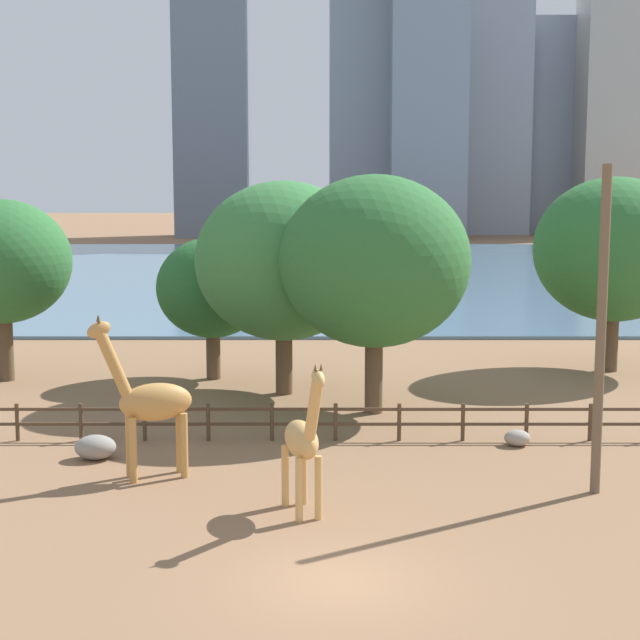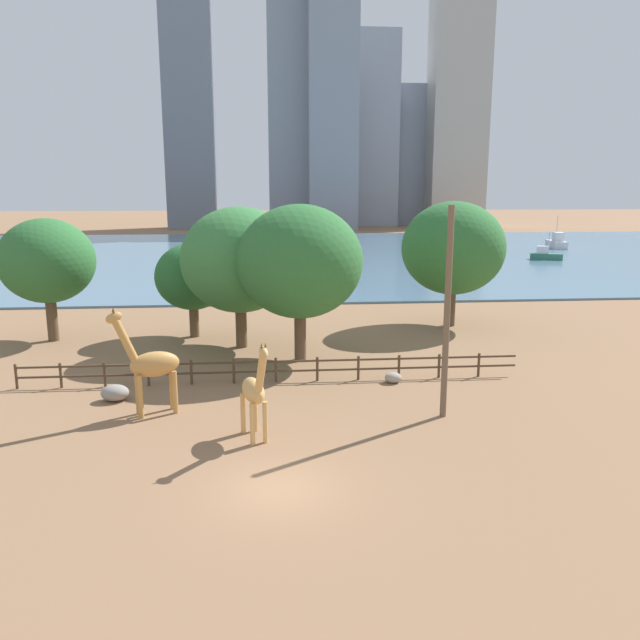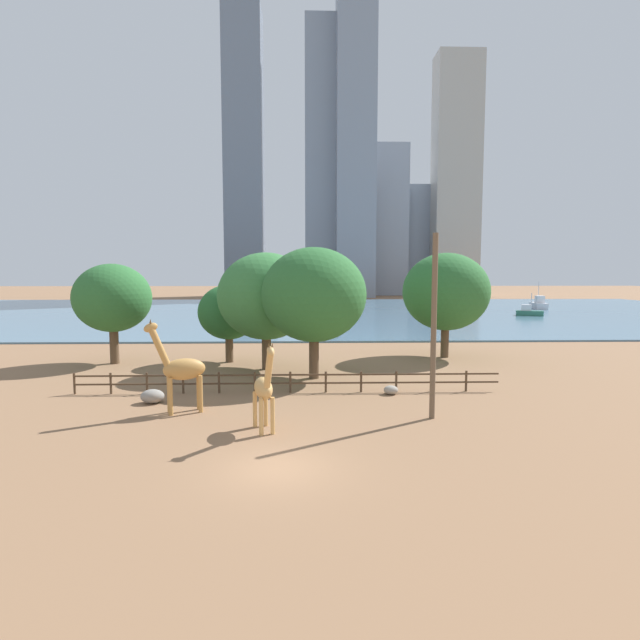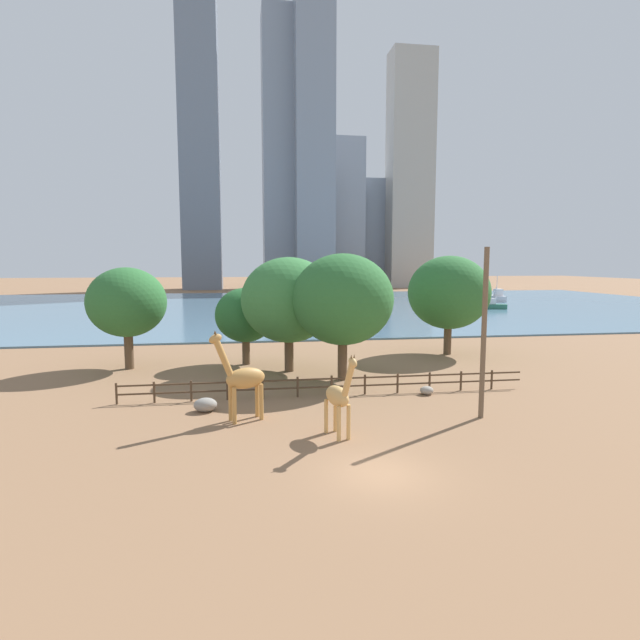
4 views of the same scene
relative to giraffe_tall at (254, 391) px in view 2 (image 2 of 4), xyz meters
name	(u,v)px [view 2 (image 2 of 4)]	position (x,y,z in m)	size (l,w,h in m)	color
ground_plane	(267,253)	(0.87, 75.57, -2.03)	(400.00, 400.00, 0.00)	#8C6647
harbor_water	(267,254)	(0.87, 72.57, -1.93)	(180.00, 86.00, 0.20)	slate
giraffe_tall	(254,391)	(0.00, 0.00, 0.00)	(1.36, 2.80, 4.32)	tan
giraffe_companion	(151,364)	(-4.61, 3.28, 0.31)	(3.12, 1.68, 5.01)	#C18C47
utility_pole	(447,314)	(8.31, 1.87, 2.62)	(0.28, 0.28, 9.30)	brown
boulder_near_fence	(393,378)	(7.09, 6.90, -1.75)	(0.87, 0.73, 0.55)	gray
boulder_by_pole	(115,393)	(-6.75, 5.28, -1.63)	(1.32, 1.05, 0.79)	gray
enclosure_fence	(266,368)	(0.46, 7.57, -1.26)	(26.12, 0.14, 1.30)	#4C3826
tree_left_large	(239,260)	(-1.06, 15.21, 3.56)	(7.32, 7.32, 8.90)	brown
tree_center_broad	(300,262)	(2.51, 11.77, 3.81)	(7.26, 7.26, 9.13)	brown
tree_right_tall	(192,277)	(-4.37, 18.40, 2.10)	(5.00, 5.00, 6.40)	brown
tree_left_small	(453,248)	(14.13, 20.27, 3.70)	(7.46, 7.46, 9.10)	brown
tree_right_small	(47,261)	(-13.64, 18.04, 3.30)	(6.12, 6.12, 8.11)	brown
boat_ferry	(234,257)	(-3.40, 57.65, -0.73)	(7.72, 5.61, 6.58)	#337259
boat_sailboat	(274,242)	(2.18, 79.94, -0.74)	(5.61, 7.66, 6.53)	#B22D28
boat_tug	(557,243)	(49.33, 76.92, -0.91)	(3.26, 6.37, 5.46)	silver
boat_barge	(545,255)	(39.86, 60.48, -1.18)	(4.55, 2.99, 3.86)	#337259
skyline_tower_needle	(399,157)	(38.15, 152.33, 16.66)	(14.01, 10.26, 37.38)	gray
skyline_block_central	(459,75)	(51.65, 143.41, 36.91)	(14.65, 9.62, 77.87)	#ADA89E
skyline_tower_glass	(288,53)	(7.27, 140.60, 40.83)	(10.45, 12.81, 85.71)	gray
skyline_block_left	(367,132)	(28.92, 151.49, 23.09)	(15.27, 15.33, 50.23)	#939EAD
skyline_block_right	(332,6)	(17.33, 132.10, 49.53)	(11.75, 10.30, 103.11)	gray
skyline_tower_short	(187,43)	(-17.29, 140.19, 42.50)	(11.90, 11.84, 89.05)	slate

